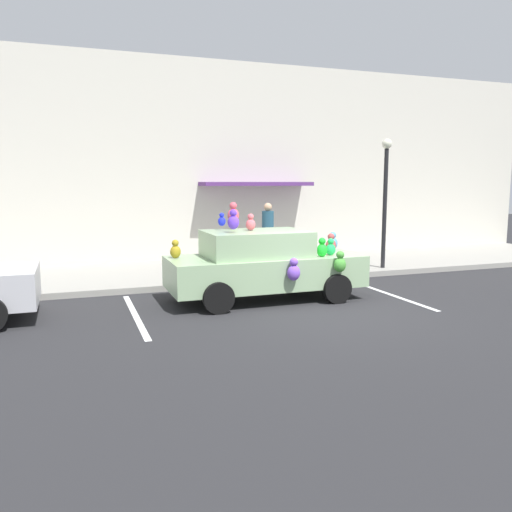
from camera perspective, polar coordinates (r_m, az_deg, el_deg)
name	(u,v)px	position (r m, az deg, el deg)	size (l,w,h in m)	color
ground_plane	(320,312)	(10.56, 7.04, -6.15)	(60.00, 60.00, 0.00)	#262628
sidewalk	(242,269)	(15.07, -1.57, -1.49)	(24.00, 4.00, 0.15)	gray
storefront_building	(221,164)	(16.92, -3.89, 10.14)	(24.00, 1.25, 6.40)	beige
parking_stripe_front	(388,294)	(12.54, 14.37, -4.05)	(0.12, 3.60, 0.01)	silver
parking_stripe_rear	(135,315)	(10.50, -13.20, -6.37)	(0.12, 3.60, 0.01)	silver
plush_covered_car	(263,264)	(11.41, 0.83, -0.89)	(4.28, 2.05, 2.16)	#93B386
teddy_bear_on_sidewalk	(190,269)	(13.01, -7.29, -1.43)	(0.34, 0.28, 0.65)	#9E723D
street_lamp_post	(385,189)	(15.19, 14.11, 7.19)	(0.28, 0.28, 3.66)	black
pedestrian_near_shopfront	(268,235)	(15.66, 1.31, 2.31)	(0.36, 0.36, 1.84)	navy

